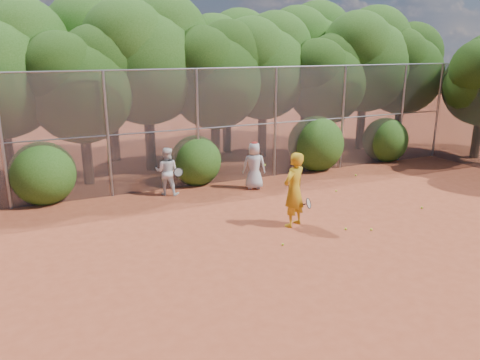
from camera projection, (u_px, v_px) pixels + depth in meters
name	position (u px, v px, depth m)	size (l,w,h in m)	color
ground	(318.00, 243.00, 11.62)	(80.00, 80.00, 0.00)	#953C21
fence_back	(222.00, 125.00, 16.26)	(20.05, 0.09, 4.03)	gray
tree_2	(82.00, 81.00, 15.73)	(3.99, 3.47, 5.47)	black
tree_3	(147.00, 55.00, 17.38)	(4.89, 4.26, 6.70)	black
tree_4	(215.00, 72.00, 18.01)	(4.19, 3.64, 5.73)	black
tree_5	(264.00, 62.00, 19.62)	(4.51, 3.92, 6.17)	black
tree_6	(327.00, 76.00, 19.89)	(3.86, 3.36, 5.29)	black
tree_7	(366.00, 56.00, 21.19)	(4.77, 4.14, 6.53)	black
tree_8	(404.00, 66.00, 21.84)	(4.25, 3.70, 5.82)	black
tree_10	(109.00, 48.00, 18.85)	(5.15, 4.48, 7.06)	black
tree_11	(227.00, 59.00, 20.60)	(4.64, 4.03, 6.35)	black
tree_12	(307.00, 50.00, 22.81)	(5.02, 4.37, 6.88)	black
bush_0	(43.00, 171.00, 14.49)	(2.00, 2.00, 2.00)	#234A12
bush_1	(196.00, 158.00, 16.49)	(1.80, 1.80, 1.80)	#234A12
bush_2	(316.00, 141.00, 18.41)	(2.20, 2.20, 2.20)	#234A12
bush_3	(385.00, 138.00, 19.84)	(1.90, 1.90, 1.90)	#234A12
player_yellow	(294.00, 190.00, 12.49)	(0.95, 0.75, 2.04)	gold
player_teen	(254.00, 165.00, 15.85)	(0.91, 0.75, 1.64)	silver
player_white	(167.00, 171.00, 15.22)	(0.96, 0.89, 1.58)	white
ball_0	(371.00, 229.00, 12.40)	(0.07, 0.07, 0.07)	#BBD827
ball_1	(336.00, 191.00, 15.69)	(0.07, 0.07, 0.07)	#BBD827
ball_2	(346.00, 229.00, 12.44)	(0.07, 0.07, 0.07)	#BBD827
ball_3	(422.00, 208.00, 14.06)	(0.07, 0.07, 0.07)	#BBD827
ball_4	(283.00, 244.00, 11.47)	(0.07, 0.07, 0.07)	#BBD827
ball_5	(356.00, 175.00, 17.59)	(0.07, 0.07, 0.07)	#BBD827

